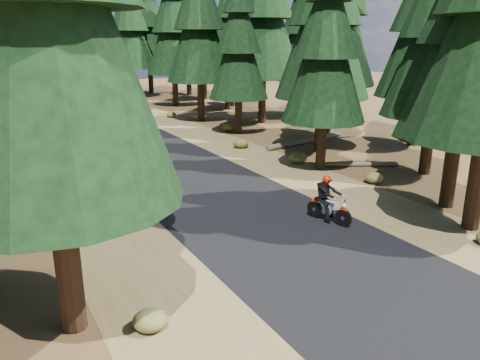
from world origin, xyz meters
name	(u,v)px	position (x,y,z in m)	size (l,w,h in m)	color
ground	(262,223)	(0.00, 0.00, 0.00)	(120.00, 120.00, 0.00)	#453118
road	(200,184)	(0.00, 5.00, 0.01)	(6.00, 100.00, 0.01)	black
shoulder_l	(89,202)	(-4.60, 5.00, 0.00)	(3.20, 100.00, 0.01)	brown
shoulder_r	(289,170)	(4.60, 5.00, 0.00)	(3.20, 100.00, 0.01)	brown
pine_forest	(95,8)	(-0.02, 21.05, 7.89)	(34.59, 55.08, 16.32)	black
log_near	(305,141)	(8.86, 9.36, 0.16)	(0.32, 0.32, 6.28)	#4C4233
log_far	(361,164)	(7.99, 3.78, 0.12)	(0.24, 0.24, 3.49)	#4C4233
understory_shrubs	(182,161)	(0.50, 8.16, 0.26)	(15.31, 30.72, 0.61)	#474C1E
rider_lead	(329,207)	(1.98, -1.04, 0.54)	(0.97, 1.86, 1.59)	beige
rider_follow	(153,187)	(-2.33, 4.11, 0.50)	(0.91, 1.73, 1.48)	maroon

